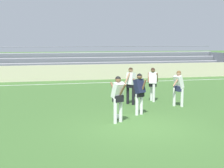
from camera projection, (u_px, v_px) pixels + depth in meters
ground_plane at (143, 127)px, 11.15m from camera, size 160.00×160.00×0.00m
field_line_sideline at (87, 83)px, 22.82m from camera, size 44.00×0.12×0.01m
sideline_wall at (83, 72)px, 24.55m from camera, size 48.00×0.16×1.16m
bleacher_stand at (106, 64)px, 27.39m from camera, size 20.81×3.32×2.47m
player_dark_pressing_high at (139, 90)px, 12.92m from camera, size 0.50×0.56×1.66m
player_white_challenging at (118, 95)px, 11.66m from camera, size 0.50×0.69×1.69m
player_white_dropping_back at (178, 85)px, 14.60m from camera, size 0.74×0.48×1.62m
player_white_trailing_run at (131, 82)px, 15.05m from camera, size 0.70×0.48×1.72m
player_white_on_ball at (153, 81)px, 15.85m from camera, size 0.63×0.50×1.64m
soccer_ball at (116, 116)px, 12.26m from camera, size 0.22×0.22×0.22m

